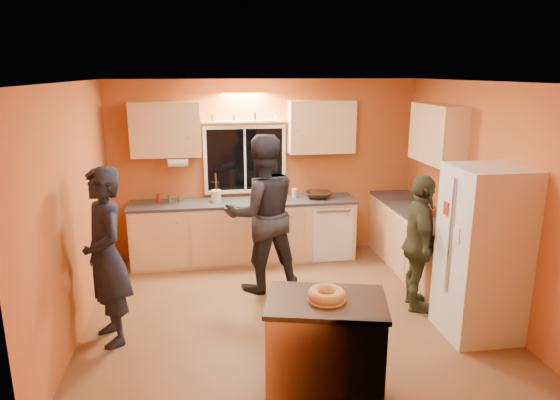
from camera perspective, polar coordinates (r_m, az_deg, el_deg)
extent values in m
plane|color=brown|center=(5.95, 0.87, -12.52)|extent=(4.50, 4.50, 0.00)
cube|color=#B6602E|center=(7.42, -1.71, 3.59)|extent=(4.50, 0.04, 2.60)
cube|color=#B6602E|center=(3.63, 6.33, -8.38)|extent=(4.50, 0.04, 2.60)
cube|color=#B6602E|center=(5.58, -22.52, -1.23)|extent=(0.04, 4.00, 2.60)
cube|color=#B6602E|center=(6.26, 21.66, 0.50)|extent=(0.04, 4.00, 2.60)
cube|color=white|center=(5.30, 0.98, 13.37)|extent=(4.50, 4.00, 0.02)
cube|color=black|center=(7.34, -4.03, 4.64)|extent=(1.10, 0.02, 0.90)
cube|color=white|center=(7.33, -4.02, 4.62)|extent=(1.20, 0.04, 1.00)
cube|color=#DDAF74|center=(7.12, -12.93, 7.87)|extent=(0.95, 0.33, 0.75)
cube|color=#DDAF74|center=(7.30, 4.73, 8.34)|extent=(0.95, 0.33, 0.75)
cube|color=#DDAF74|center=(6.77, 17.55, 7.23)|extent=(0.33, 1.00, 0.75)
cylinder|color=silver|center=(7.06, -11.57, 4.23)|extent=(0.27, 0.12, 0.12)
cube|color=#DDAF74|center=(7.31, -4.09, -3.65)|extent=(3.20, 0.60, 0.86)
cube|color=#282B2D|center=(7.18, -4.15, -0.24)|extent=(3.24, 0.62, 0.04)
cube|color=#DDAF74|center=(7.83, 12.95, -2.76)|extent=(0.60, 0.60, 0.86)
cube|color=#282B2D|center=(7.71, 13.14, 0.44)|extent=(0.62, 0.62, 0.04)
cube|color=#DDAF74|center=(6.79, 16.67, -5.70)|extent=(0.60, 1.80, 0.86)
cube|color=#282B2D|center=(6.65, 16.95, -2.06)|extent=(0.62, 1.84, 0.04)
cube|color=silver|center=(5.54, 22.17, -5.65)|extent=(0.72, 0.70, 1.80)
cube|color=#DDAF74|center=(4.32, 5.16, -17.02)|extent=(1.04, 0.82, 0.90)
cube|color=black|center=(4.10, 5.31, -11.53)|extent=(1.09, 0.87, 0.04)
torus|color=#DDAA5A|center=(4.07, 5.33, -10.70)|extent=(0.31, 0.31, 0.09)
imported|color=black|center=(5.29, -19.27, -6.16)|extent=(0.68, 0.79, 1.83)
imported|color=black|center=(6.20, -2.07, -1.57)|extent=(1.08, 0.91, 1.98)
imported|color=#353C26|center=(5.93, 15.63, -4.82)|extent=(0.60, 1.00, 1.59)
imported|color=black|center=(7.33, 4.37, 0.60)|extent=(0.46, 0.46, 0.09)
cylinder|color=beige|center=(7.14, -7.32, 0.45)|extent=(0.14, 0.14, 0.17)
imported|color=gray|center=(6.67, 16.17, -0.49)|extent=(0.33, 0.32, 0.29)
cube|color=maroon|center=(6.74, 16.53, -1.33)|extent=(0.18, 0.14, 0.07)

